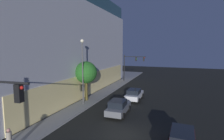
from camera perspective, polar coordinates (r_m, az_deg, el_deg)
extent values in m
plane|color=black|center=(16.00, 3.79, -20.26)|extent=(120.00, 120.00, 0.00)
cube|color=#4C4C51|center=(36.94, -26.16, -5.13)|extent=(33.85, 28.01, 0.15)
cube|color=#F6DE90|center=(28.34, -7.10, -4.27)|extent=(30.11, 0.60, 3.41)
cube|color=#ABACB6|center=(36.23, -26.76, 5.95)|extent=(33.45, 27.61, 14.08)
cube|color=#1E3C49|center=(37.15, -27.48, 18.85)|extent=(32.79, 27.06, 2.54)
cube|color=black|center=(9.68, -27.84, -6.62)|extent=(0.35, 0.35, 0.90)
sphere|color=red|center=(9.50, -27.13, -5.10)|extent=(0.18, 0.18, 0.18)
cylinder|color=black|center=(39.16, 3.94, 0.64)|extent=(0.18, 0.18, 5.85)
cylinder|color=black|center=(38.58, 7.41, 4.29)|extent=(0.56, 4.71, 0.12)
cube|color=black|center=(38.57, 7.75, 3.54)|extent=(0.35, 0.35, 0.90)
sphere|color=green|center=(38.55, 8.01, 3.54)|extent=(0.18, 0.18, 0.18)
cube|color=black|center=(38.39, 10.19, 3.48)|extent=(0.35, 0.35, 0.90)
sphere|color=red|center=(38.36, 10.47, 3.89)|extent=(0.18, 0.18, 0.18)
cylinder|color=#4D4D4D|center=(23.06, -9.42, -1.09)|extent=(0.16, 0.16, 7.98)
sphere|color=#F9EFC6|center=(22.87, -9.63, 9.25)|extent=(0.44, 0.44, 0.44)
cylinder|color=#4E441E|center=(25.00, -8.29, -6.61)|extent=(0.40, 0.40, 2.71)
sphere|color=#246220|center=(24.53, -8.40, -0.76)|extent=(3.04, 3.04, 3.04)
cylinder|color=#A59984|center=(14.71, -30.36, -17.85)|extent=(0.36, 0.36, 0.57)
sphere|color=tan|center=(14.55, -30.46, -16.39)|extent=(0.24, 0.24, 0.24)
cube|color=black|center=(14.02, 21.78, -18.82)|extent=(2.57, 1.64, 0.56)
cylinder|color=black|center=(15.46, 18.33, -20.37)|extent=(0.61, 0.26, 0.61)
cube|color=slate|center=(20.29, 2.14, -12.25)|extent=(4.33, 1.95, 0.65)
cube|color=black|center=(19.79, 1.87, -10.73)|extent=(2.10, 1.70, 0.67)
cube|color=#F9F4CC|center=(22.35, 2.36, -10.44)|extent=(0.13, 0.20, 0.12)
cube|color=#F9F4CC|center=(22.07, 5.13, -10.69)|extent=(0.13, 0.20, 0.12)
cylinder|color=black|center=(21.86, 0.83, -11.74)|extent=(0.65, 0.26, 0.65)
cylinder|color=black|center=(21.39, 5.59, -12.19)|extent=(0.65, 0.26, 0.65)
cylinder|color=black|center=(19.50, -1.69, -14.08)|extent=(0.65, 0.26, 0.65)
cylinder|color=black|center=(18.97, 3.66, -14.70)|extent=(0.65, 0.26, 0.65)
cube|color=silver|center=(25.78, 7.25, -8.09)|extent=(4.23, 1.83, 0.64)
cube|color=black|center=(25.33, 7.11, -6.90)|extent=(2.05, 1.64, 0.60)
cube|color=#F9F4CC|center=(27.85, 7.14, -6.97)|extent=(0.12, 0.20, 0.12)
cube|color=#F9F4CC|center=(27.63, 9.35, -7.12)|extent=(0.12, 0.20, 0.12)
cylinder|color=black|center=(27.30, 6.01, -7.93)|extent=(0.69, 0.24, 0.69)
cylinder|color=black|center=(26.93, 9.79, -8.20)|extent=(0.69, 0.24, 0.69)
cylinder|color=black|center=(24.87, 4.47, -9.39)|extent=(0.69, 0.24, 0.69)
cylinder|color=black|center=(24.45, 8.63, -9.73)|extent=(0.69, 0.24, 0.69)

